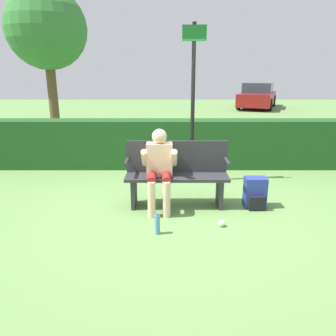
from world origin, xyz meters
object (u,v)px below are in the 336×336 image
Objects in this scene: water_bottle at (158,224)px; parked_car at (259,96)px; park_bench at (178,173)px; signpost at (194,96)px; tree at (48,30)px; backpack at (256,193)px; person_seated at (161,165)px.

water_bottle is 0.06× the size of parked_car.
water_bottle is at bearing -105.33° from park_bench.
water_bottle is 16.03m from parked_car.
signpost reaches higher than water_bottle.
water_bottle is 0.06× the size of tree.
signpost is at bearing -49.70° from tree.
backpack is at bearing -50.62° from tree.
signpost is at bearing 74.77° from park_bench.
parked_car is (5.20, 14.31, -0.00)m from person_seated.
water_bottle is (-0.27, -0.97, -0.37)m from park_bench.
backpack is 0.10× the size of tree.
park_bench is 1.22m from backpack.
water_bottle is at bearing -62.90° from tree.
person_seated is at bearing -114.26° from signpost.
backpack is at bearing -173.87° from parked_car.
water_bottle is at bearing -90.50° from person_seated.
tree reaches higher than signpost.
tree is (-3.56, 6.96, 3.08)m from water_bottle.
park_bench is at bearing -178.34° from parked_car.
signpost is 6.59m from tree.
tree reaches higher than water_bottle.
backpack is 0.10× the size of parked_car.
person_seated is 2.55× the size of backpack.
park_bench is 15.01m from parked_car.
signpost is (-0.88, 1.23, 1.35)m from backpack.
backpack is at bearing 0.77° from person_seated.
signpost is (0.30, 1.11, 1.07)m from park_bench.
tree is (-3.57, 6.12, 2.54)m from person_seated.
parked_car is (3.76, 14.29, 0.45)m from backpack.
signpost is 13.89m from parked_car.
park_bench is 1.58m from signpost.
tree reaches higher than backpack.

